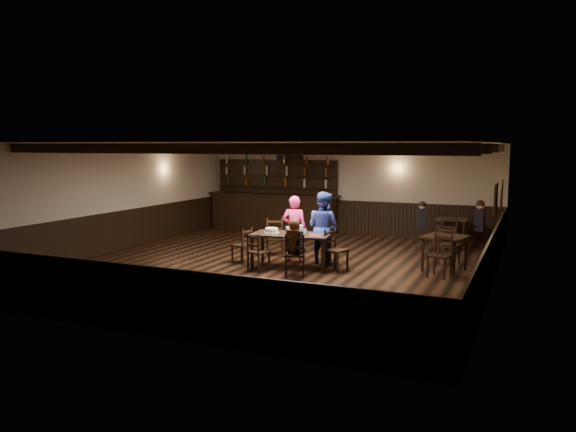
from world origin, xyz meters
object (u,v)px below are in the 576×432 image
at_px(dining_table, 291,237).
at_px(chair_near_left, 256,249).
at_px(chair_near_right, 295,252).
at_px(woman_pink, 294,229).
at_px(cake, 271,231).
at_px(bar_counter, 274,207).
at_px(man_blue, 323,228).

distance_m(dining_table, chair_near_left, 0.86).
height_order(chair_near_left, chair_near_right, chair_near_right).
distance_m(dining_table, woman_pink, 0.64).
xyz_separation_m(chair_near_right, woman_pink, (-0.60, 1.39, 0.24)).
relative_size(dining_table, cake, 5.16).
xyz_separation_m(chair_near_right, cake, (-0.86, 0.72, 0.28)).
xyz_separation_m(dining_table, bar_counter, (-2.71, 4.84, 0.05)).
distance_m(chair_near_right, cake, 1.16).
xyz_separation_m(chair_near_right, man_blue, (0.06, 1.49, 0.29)).
relative_size(chair_near_left, chair_near_right, 0.92).
height_order(woman_pink, man_blue, man_blue).
bearing_deg(man_blue, woman_pink, 28.75).
height_order(chair_near_right, bar_counter, bar_counter).
distance_m(chair_near_left, woman_pink, 1.33).
relative_size(chair_near_left, woman_pink, 0.54).
distance_m(woman_pink, cake, 0.71).
bearing_deg(dining_table, man_blue, 56.42).
bearing_deg(man_blue, chair_near_right, 107.39).
height_order(chair_near_left, woman_pink, woman_pink).
distance_m(chair_near_right, woman_pink, 1.53).
height_order(woman_pink, cake, woman_pink).
relative_size(chair_near_left, bar_counter, 0.19).
xyz_separation_m(chair_near_left, bar_counter, (-2.17, 5.49, 0.25)).
height_order(cake, bar_counter, bar_counter).
bearing_deg(bar_counter, man_blue, -52.43).
bearing_deg(dining_table, woman_pink, 107.56).
bearing_deg(cake, man_blue, 39.77).
height_order(dining_table, chair_near_left, chair_near_left).
height_order(dining_table, cake, cake).
xyz_separation_m(woman_pink, bar_counter, (-2.51, 4.24, -0.03)).
relative_size(woman_pink, bar_counter, 0.36).
bearing_deg(chair_near_right, woman_pink, 113.48).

